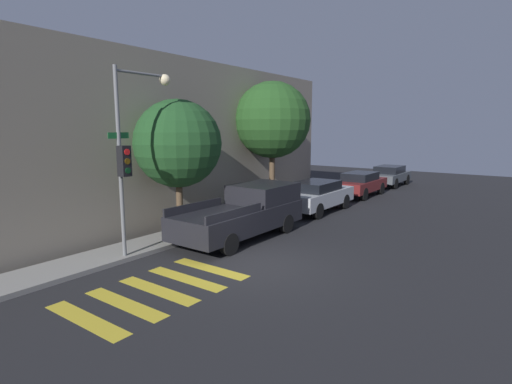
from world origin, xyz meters
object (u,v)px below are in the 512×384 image
object	(u,v)px
traffic_light_pole	(133,140)
pickup_truck	(246,212)
sedan_far_end	(390,175)
tree_midblock	(272,120)
tree_near_corner	(178,144)
sedan_near_corner	(317,195)
sedan_middle	(361,183)

from	to	relation	value
traffic_light_pole	pickup_truck	world-z (taller)	traffic_light_pole
sedan_far_end	tree_midblock	xyz separation A→B (m)	(-11.83, 2.01, 3.62)
pickup_truck	sedan_far_end	bearing A→B (deg)	0.00
tree_midblock	pickup_truck	bearing A→B (deg)	-156.94
sedan_far_end	tree_near_corner	distance (m)	18.27
traffic_light_pole	tree_midblock	world-z (taller)	tree_midblock
traffic_light_pole	pickup_truck	xyz separation A→B (m)	(3.90, -1.27, -2.72)
traffic_light_pole	sedan_near_corner	size ratio (longest dim) A/B	1.24
sedan_far_end	sedan_near_corner	bearing A→B (deg)	180.00
sedan_middle	pickup_truck	bearing A→B (deg)	-180.00
sedan_middle	sedan_far_end	size ratio (longest dim) A/B	1.02
sedan_near_corner	sedan_far_end	bearing A→B (deg)	-0.00
tree_near_corner	tree_midblock	size ratio (longest dim) A/B	0.81
sedan_middle	sedan_far_end	distance (m)	5.38
sedan_far_end	tree_midblock	size ratio (longest dim) A/B	0.70
pickup_truck	tree_near_corner	distance (m)	3.50
sedan_middle	sedan_near_corner	bearing A→B (deg)	180.00
pickup_truck	tree_near_corner	size ratio (longest dim) A/B	1.09
sedan_near_corner	traffic_light_pole	bearing A→B (deg)	172.38
traffic_light_pole	sedan_near_corner	world-z (taller)	traffic_light_pole
tree_near_corner	traffic_light_pole	bearing A→B (deg)	-163.51
sedan_middle	tree_midblock	distance (m)	7.66
sedan_near_corner	tree_near_corner	world-z (taller)	tree_near_corner
traffic_light_pole	sedan_near_corner	distance (m)	10.01
sedan_near_corner	tree_near_corner	xyz separation A→B (m)	(-7.01, 2.01, 2.63)
traffic_light_pole	sedan_far_end	size ratio (longest dim) A/B	1.34
sedan_near_corner	tree_midblock	world-z (taller)	tree_midblock
tree_near_corner	tree_midblock	bearing A→B (deg)	-0.00
traffic_light_pole	sedan_far_end	bearing A→B (deg)	-3.56
pickup_truck	sedan_near_corner	xyz separation A→B (m)	(5.61, 0.00, -0.14)
traffic_light_pole	tree_near_corner	distance (m)	2.61
sedan_far_end	tree_midblock	distance (m)	12.53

